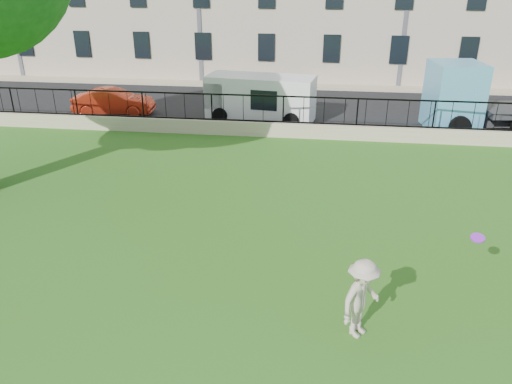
# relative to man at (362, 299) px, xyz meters

# --- Properties ---
(ground) EXTENTS (120.00, 120.00, 0.00)m
(ground) POSITION_rel_man_xyz_m (-2.50, 0.28, -0.81)
(ground) COLOR #336117
(ground) RESTS_ON ground
(retaining_wall) EXTENTS (50.00, 0.40, 0.60)m
(retaining_wall) POSITION_rel_man_xyz_m (-2.50, 12.28, -0.51)
(retaining_wall) COLOR tan
(retaining_wall) RESTS_ON ground
(iron_railing) EXTENTS (50.00, 0.05, 1.13)m
(iron_railing) POSITION_rel_man_xyz_m (-2.50, 12.28, 0.35)
(iron_railing) COLOR black
(iron_railing) RESTS_ON retaining_wall
(street) EXTENTS (60.00, 9.00, 0.01)m
(street) POSITION_rel_man_xyz_m (-2.50, 16.98, -0.80)
(street) COLOR black
(street) RESTS_ON ground
(sidewalk) EXTENTS (60.00, 1.40, 0.12)m
(sidewalk) POSITION_rel_man_xyz_m (-2.50, 22.18, -0.75)
(sidewalk) COLOR tan
(sidewalk) RESTS_ON ground
(man) EXTENTS (1.11, 1.19, 1.61)m
(man) POSITION_rel_man_xyz_m (0.00, 0.00, 0.00)
(man) COLOR #BFAF9B
(man) RESTS_ON ground
(frisbee) EXTENTS (0.35, 0.35, 0.12)m
(frisbee) POSITION_rel_man_xyz_m (2.20, 1.14, 0.82)
(frisbee) COLOR purple
(red_sedan) EXTENTS (3.89, 1.69, 1.24)m
(red_sedan) POSITION_rel_man_xyz_m (-10.85, 14.68, -0.18)
(red_sedan) COLOR red
(red_sedan) RESTS_ON street
(white_van) EXTENTS (5.08, 2.54, 2.04)m
(white_van) POSITION_rel_man_xyz_m (-3.75, 14.68, 0.22)
(white_van) COLOR white
(white_van) RESTS_ON street
(blue_truck) EXTENTS (7.08, 3.21, 2.87)m
(blue_truck) POSITION_rel_man_xyz_m (7.05, 14.68, 0.63)
(blue_truck) COLOR #5AA9D4
(blue_truck) RESTS_ON street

